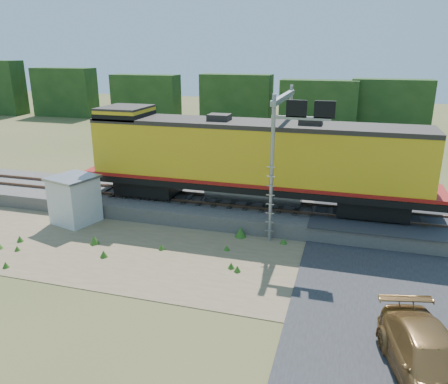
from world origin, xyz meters
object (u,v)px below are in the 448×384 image
(shed, at_px, (75,199))
(car, at_px, (431,363))
(signal_gantry, at_px, (288,127))
(locomotive, at_px, (249,158))

(shed, xyz_separation_m, car, (16.76, -7.90, -0.60))
(shed, height_order, signal_gantry, signal_gantry)
(locomotive, relative_size, car, 3.91)
(shed, bearing_deg, signal_gantry, 29.11)
(car, bearing_deg, shed, 141.80)
(signal_gantry, height_order, car, signal_gantry)
(signal_gantry, distance_m, car, 12.91)
(shed, relative_size, signal_gantry, 0.38)
(signal_gantry, bearing_deg, locomotive, 162.65)
(locomotive, distance_m, signal_gantry, 2.95)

